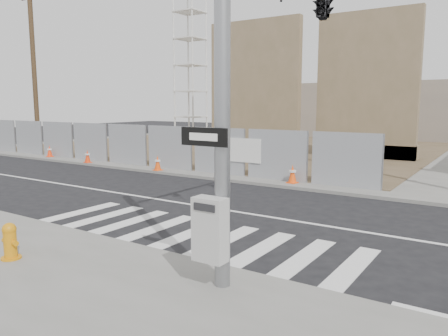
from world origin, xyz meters
The scene contains 13 objects.
ground centered at (0.00, 0.00, 0.00)m, with size 100.00×100.00×0.00m, color black.
sidewalk_far centered at (0.00, 14.00, 0.06)m, with size 50.00×20.00×0.12m, color slate.
signal_pole centered at (2.49, -2.05, 4.78)m, with size 0.96×5.87×7.00m.
chain_link_fence centered at (-10.00, 5.00, 1.12)m, with size 24.60×0.04×2.00m, color gray.
concrete_wall_left centered at (-7.00, 13.08, 3.38)m, with size 6.00×1.30×8.00m.
concrete_wall_right centered at (-0.50, 14.08, 3.38)m, with size 5.50×1.30×8.00m.
crane_tower centered at (-15.00, 17.00, 9.02)m, with size 2.60×2.60×18.15m.
utility_pole_left centered at (-18.00, 5.50, 5.20)m, with size 1.60×0.28×10.00m.
fire_hydrant centered at (-1.68, -6.05, 0.48)m, with size 0.45×0.41×0.73m.
traffic_cone_a centered at (-15.78, 4.70, 0.45)m, with size 0.40×0.40×0.67m.
traffic_cone_b centered at (-11.90, 4.22, 0.45)m, with size 0.41×0.41×0.67m.
traffic_cone_c centered at (-7.06, 4.22, 0.46)m, with size 0.39×0.39×0.69m.
traffic_cone_d centered at (-0.54, 4.65, 0.47)m, with size 0.40×0.40×0.72m.
Camera 1 is at (6.37, -10.62, 3.15)m, focal length 35.00 mm.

